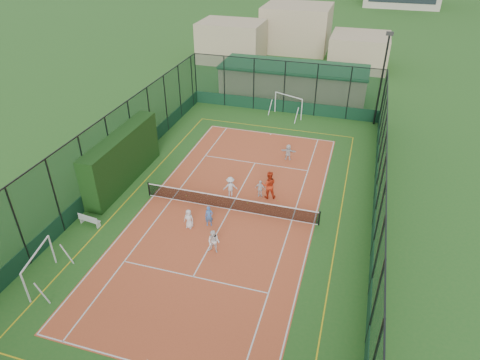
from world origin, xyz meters
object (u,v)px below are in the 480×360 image
Objects in this scene: child_near_right at (214,242)px; child_far_left at (230,187)px; white_bench at (90,219)px; child_far_back at (288,152)px; child_far_right at (260,189)px; child_near_left at (189,219)px; floodlight_ne at (381,81)px; clubhouse at (293,80)px; child_near_mid at (209,216)px; futsal_goal_near at (40,268)px; futsal_goal_far at (288,106)px; coach at (269,185)px.

child_far_left reaches higher than child_near_right.
child_far_back is at bearing 56.19° from white_bench.
child_far_right is at bearing 172.51° from child_far_left.
child_near_left is 1.02× the size of child_far_right.
child_far_back is at bearing -125.20° from floodlight_ne.
child_near_mid is (-0.70, -23.97, -0.88)m from clubhouse.
child_far_left is 1.17× the size of child_far_right.
futsal_goal_near is 9.68m from child_near_mid.
futsal_goal_far is at bearing 65.10° from child_near_mid.
child_far_right is (0.91, -14.21, -0.37)m from futsal_goal_far.
child_near_right reaches higher than child_near_left.
floodlight_ne reaches higher than white_bench.
child_far_right is 0.67m from coach.
futsal_goal_far reaches higher than child_far_right.
child_near_left is at bearing 65.48° from child_far_back.
white_bench is at bearing -161.45° from child_near_left.
child_near_right is at bearing -70.69° from futsal_goal_near.
clubhouse reaches higher than child_far_left.
white_bench is 6.19m from child_near_left.
floodlight_ne is 6.43× the size of child_near_left.
white_bench is at bearing -106.68° from clubhouse.
child_near_right is (-0.20, -20.44, -0.26)m from futsal_goal_far.
child_near_mid is (6.70, 6.98, -0.25)m from futsal_goal_near.
clubhouse is at bearing -113.09° from child_far_left.
futsal_goal_far is at bearing -100.48° from coach.
futsal_goal_near is 14.14m from child_far_right.
child_far_back is at bearing -42.19° from futsal_goal_near.
clubhouse is 11.07× the size of child_near_mid.
futsal_goal_far reaches higher than child_near_mid.
white_bench is at bearing -178.17° from child_near_right.
floodlight_ne is at bearing -43.96° from futsal_goal_near.
clubhouse is 20.06m from child_far_right.
child_near_mid is at bearing 66.27° from child_far_right.
futsal_goal_far is 2.12× the size of child_far_left.
white_bench is 11.12m from child_far_right.
child_near_right reaches higher than child_near_mid.
child_near_right is 0.74× the size of coach.
floodlight_ne reaches higher than child_near_mid.
floodlight_ne reaches higher than child_near_right.
white_bench is 0.49× the size of futsal_goal_near.
futsal_goal_near is 2.30× the size of child_near_left.
child_near_left is at bearing 145.61° from child_near_right.
futsal_goal_far is 2.12× the size of child_near_right.
futsal_goal_far is at bearing -29.55° from futsal_goal_near.
futsal_goal_near is 26.41m from futsal_goal_far.
futsal_goal_near is 8.53m from child_near_left.
child_far_right is at bearing -115.87° from floodlight_ne.
child_far_left is (-0.85, 5.73, 0.00)m from child_near_right.
futsal_goal_far is at bearing -81.16° from child_far_back.
child_far_back is 0.65× the size of coach.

